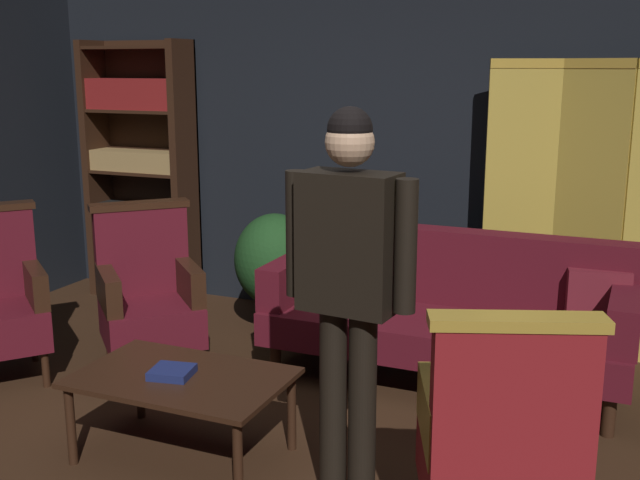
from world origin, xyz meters
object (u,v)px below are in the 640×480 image
Objects in this scene: standing_figure at (349,272)px; potted_plant at (275,265)px; bookshelf at (141,165)px; armchair_wing_right at (148,295)px; velvet_couch at (448,307)px; book_navy_cloth at (172,372)px; coffee_table at (182,384)px; folding_screen at (588,206)px; armchair_gilt_accent at (501,443)px.

potted_plant is at bearing 124.70° from standing_figure.
bookshelf reaches higher than potted_plant.
armchair_wing_right is 1.92m from standing_figure.
velvet_couch is 11.13× the size of book_navy_cloth.
standing_figure is 1.06m from book_navy_cloth.
velvet_couch is at bearing 56.45° from book_navy_cloth.
coffee_table is at bearing 33.57° from book_navy_cloth.
bookshelf is 0.97× the size of velvet_couch.
coffee_table is 1.81m from potted_plant.
folding_screen is 2.81m from coffee_table.
potted_plant is (-1.31, 0.33, 0.05)m from velvet_couch.
armchair_wing_right is at bearing -53.62° from bookshelf.
bookshelf is 1.56m from potted_plant.
armchair_gilt_accent is (-0.09, -2.42, -0.50)m from folding_screen.
folding_screen is 2.11m from potted_plant.
potted_plant is 1.82m from book_navy_cloth.
folding_screen reaches higher than armchair_gilt_accent.
folding_screen reaches higher than armchair_wing_right.
armchair_gilt_accent is at bearing -16.46° from standing_figure.
book_navy_cloth is at bearing -123.55° from velvet_couch.
standing_figure is at bearing -0.94° from coffee_table.
standing_figure is at bearing -109.31° from folding_screen.
armchair_gilt_accent is 1.59m from book_navy_cloth.
folding_screen is 1.17m from velvet_couch.
folding_screen is at bearing 47.72° from velvet_couch.
bookshelf is at bearing 163.50° from potted_plant.
book_navy_cloth reaches higher than coffee_table.
standing_figure is (-0.69, 0.20, 0.54)m from armchair_gilt_accent.
folding_screen is 1.12× the size of standing_figure.
armchair_gilt_accent and armchair_wing_right have the same top height.
book_navy_cloth is (1.73, -2.20, -0.64)m from bookshelf.
coffee_table is at bearing 179.06° from standing_figure.
bookshelf reaches higher than armchair_wing_right.
armchair_wing_right is 1.01m from potted_plant.
standing_figure is at bearing -55.30° from potted_plant.
armchair_gilt_accent reaches higher than potted_plant.
bookshelf is 1.20× the size of standing_figure.
standing_figure reaches higher than armchair_gilt_accent.
standing_figure is at bearing -93.14° from velvet_couch.
armchair_gilt_accent reaches higher than coffee_table.
standing_figure is 1.98× the size of potted_plant.
bookshelf reaches higher than standing_figure.
armchair_wing_right reaches higher than potted_plant.
armchair_gilt_accent reaches higher than velvet_couch.
bookshelf reaches higher than folding_screen.
armchair_gilt_accent is 2.76m from potted_plant.
potted_plant is at bearing 102.16° from coffee_table.
potted_plant is (-1.92, 1.98, 0.01)m from armchair_gilt_accent.
armchair_wing_right is (0.99, -1.34, -0.59)m from bookshelf.
coffee_table is 0.96× the size of armchair_wing_right.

